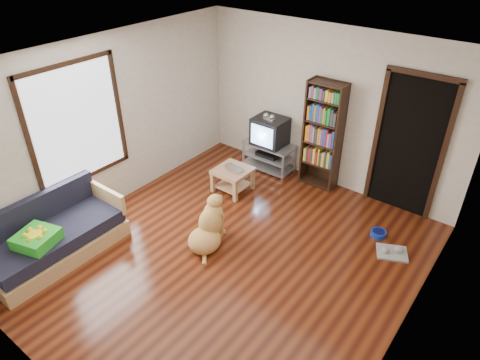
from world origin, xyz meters
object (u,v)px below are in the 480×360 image
Objects in this scene: green_cushion at (37,238)px; laptop at (231,169)px; crt_tv at (271,131)px; sofa at (55,238)px; grey_rag at (392,253)px; coffee_table at (233,176)px; tv_stand at (269,155)px; dog at (209,228)px; bookshelf at (323,130)px; dog_bowl at (378,234)px.

green_cushion is 3.02m from laptop.
sofa is at bearing -104.93° from crt_tv.
coffee_table is (-2.70, -0.08, 0.27)m from grey_rag.
sofa is 3.27× the size of coffee_table.
green_cushion is 0.83× the size of coffee_table.
tv_stand is at bearing 85.97° from coffee_table.
dog reaches higher than laptop.
dog is at bearing -100.69° from bookshelf.
sofa is at bearing -137.75° from dog_bowl.
green_cushion is at bearing -104.89° from coffee_table.
bookshelf reaches higher than dog_bowl.
bookshelf is at bearing 45.95° from coffee_table.
dog is at bearing 34.34° from green_cushion.
bookshelf reaches higher than laptop.
dog_bowl reaches higher than grey_rag.
green_cushion is 2.07× the size of dog_bowl.
bookshelf is 4.26m from sofa.
sofa is 2.20× the size of dog.
grey_rag is 0.49× the size of dog.
bookshelf is 1.00× the size of sofa.
crt_tv is 1.09m from coffee_table.
crt_tv reaches higher than tv_stand.
coffee_table is (-0.07, -0.98, -0.46)m from crt_tv.
coffee_table is 0.67× the size of dog.
dog is at bearing 43.46° from sofa.
bookshelf reaches higher than sofa.
sofa reaches higher than grey_rag.
tv_stand reaches higher than laptop.
crt_tv reaches higher than grey_rag.
grey_rag is (0.30, -0.25, -0.03)m from dog_bowl.
bookshelf is at bearing 149.88° from grey_rag.
tv_stand is 3.76m from sofa.
green_cushion is 1.30× the size of laptop.
crt_tv is at bearing 164.35° from dog_bowl.
tv_stand is at bearing -174.37° from bookshelf.
grey_rag is 4.54m from sofa.
dog is at bearing -138.77° from dog_bowl.
dog is (-0.44, -2.32, -0.74)m from bookshelf.
grey_rag is at bearing -39.81° from dog_bowl.
laptop reaches higher than coffee_table.
sofa reaches higher than coffee_table.
bookshelf reaches higher than coffee_table.
grey_rag is 0.69× the size of crt_tv.
tv_stand is at bearing -90.00° from crt_tv.
grey_rag is at bearing 1.65° from coffee_table.
laptop is (0.78, 2.91, -0.08)m from green_cushion.
dog_bowl is at bearing 140.19° from grey_rag.
dog_bowl is 2.42m from tv_stand.
coffee_table is 1.39m from dog.
laptop is at bearing 115.20° from dog.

